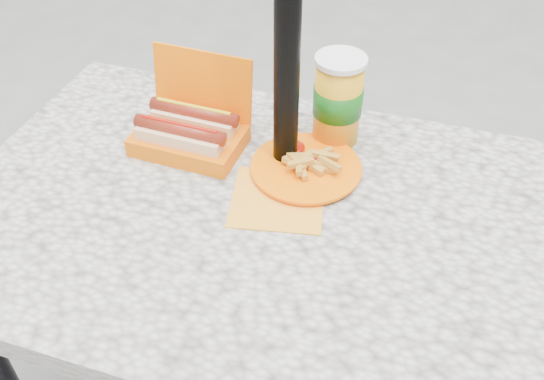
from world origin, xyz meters
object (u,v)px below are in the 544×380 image
(umbrella_pole, at_px, (288,2))
(fries_plate, at_px, (304,169))
(soda_cup, at_px, (338,100))
(hotdog_box, at_px, (190,130))

(umbrella_pole, bearing_deg, fries_plate, -29.89)
(fries_plate, distance_m, soda_cup, 0.17)
(umbrella_pole, relative_size, soda_cup, 11.08)
(hotdog_box, distance_m, fries_plate, 0.26)
(fries_plate, bearing_deg, soda_cup, 76.76)
(hotdog_box, bearing_deg, umbrella_pole, 5.84)
(hotdog_box, height_order, soda_cup, soda_cup)
(umbrella_pole, bearing_deg, soda_cup, 53.71)
(hotdog_box, relative_size, soda_cup, 1.17)
(hotdog_box, bearing_deg, fries_plate, -1.02)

